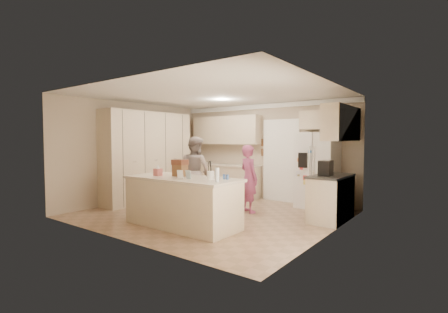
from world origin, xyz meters
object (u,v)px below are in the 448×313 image
Objects in this scene: dollhouse_body at (180,171)px; teen_boy at (195,172)px; coffee_maker at (326,168)px; teen_girl at (249,179)px; utensil_crock at (211,175)px; refrigerator at (318,170)px; island_base at (182,203)px; tissue_box at (158,172)px.

dollhouse_body is 1.69m from teen_boy.
coffee_maker is 0.20× the size of teen_girl.
utensil_crock is 0.58× the size of dollhouse_body.
refrigerator is 3.16m from utensil_crock.
island_base is at bearing 126.94° from teen_boy.
teen_boy is (-2.47, -1.59, -0.05)m from refrigerator.
tissue_box is at bearing 89.33° from teen_girl.
refrigerator is 12.00× the size of utensil_crock.
coffee_maker is 2.87m from island_base.
refrigerator is at bearing 75.65° from utensil_crock.
tissue_box is (-2.60, -2.00, -0.07)m from coffee_maker.
refrigerator is 1.06× the size of teen_boy.
teen_boy reaches higher than tissue_box.
teen_girl reaches higher than tissue_box.
teen_girl is at bearing 72.85° from dollhouse_body.
refrigerator reaches higher than teen_girl.
utensil_crock is 1.07× the size of tissue_box.
teen_boy is (-0.89, 1.43, -0.19)m from dollhouse_body.
teen_boy is (-0.49, 1.63, -0.15)m from tissue_box.
teen_boy is 1.42m from teen_girl.
coffee_maker is 2.84m from dollhouse_body.
coffee_maker is at bearing -59.94° from refrigerator.
tissue_box is at bearing -118.53° from refrigerator.
refrigerator reaches higher than tissue_box.
teen_girl is (0.36, 1.76, 0.32)m from island_base.
refrigerator is at bearing 58.32° from tissue_box.
utensil_crock is (0.65, 0.05, 0.56)m from island_base.
island_base is 15.71× the size of tissue_box.
coffee_maker is at bearing 37.57° from tissue_box.
island_base is at bearing -111.57° from refrigerator.
refrigerator is 1.37m from coffee_maker.
teen_girl is (0.51, 1.66, -0.28)m from dollhouse_body.
teen_girl is (-0.29, 1.71, -0.24)m from utensil_crock.
teen_girl is (-1.07, -1.35, -0.14)m from refrigerator.
teen_boy is at bearing 138.80° from utensil_crock.
refrigerator reaches higher than island_base.
coffee_maker is 3.12m from teen_boy.
island_base is 1.83m from teen_girl.
teen_girl is at bearing 78.36° from island_base.
teen_girl is at bearing 99.53° from utensil_crock.
tissue_box is 0.54× the size of dollhouse_body.
island_base is (-1.43, -3.11, -0.46)m from refrigerator.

